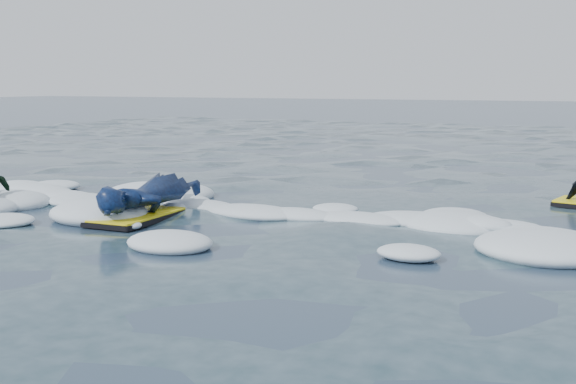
{
  "coord_description": "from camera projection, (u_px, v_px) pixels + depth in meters",
  "views": [
    {
      "loc": [
        4.78,
        -5.85,
        1.51
      ],
      "look_at": [
        1.07,
        1.6,
        0.26
      ],
      "focal_mm": 45.0,
      "sensor_mm": 36.0,
      "label": 1
    }
  ],
  "objects": [
    {
      "name": "prone_woman_unit",
      "position": [
        148.0,
        197.0,
        8.15
      ],
      "size": [
        0.81,
        1.8,
        0.46
      ],
      "rotation": [
        0.0,
        0.0,
        1.62
      ],
      "color": "black",
      "rests_on": "ground"
    },
    {
      "name": "ground",
      "position": [
        127.0,
        230.0,
        7.51
      ],
      "size": [
        120.0,
        120.0,
        0.0
      ],
      "primitive_type": "plane",
      "color": "#1A2D3F",
      "rests_on": "ground"
    },
    {
      "name": "foam_band",
      "position": [
        184.0,
        214.0,
        8.42
      ],
      "size": [
        12.0,
        3.1,
        0.3
      ],
      "primitive_type": null,
      "color": "white",
      "rests_on": "ground"
    }
  ]
}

